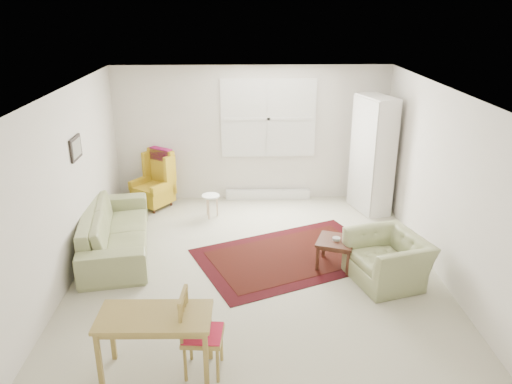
{
  "coord_description": "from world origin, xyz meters",
  "views": [
    {
      "loc": [
        -0.2,
        -6.19,
        3.54
      ],
      "look_at": [
        0.0,
        0.3,
        1.05
      ],
      "focal_mm": 35.0,
      "sensor_mm": 36.0,
      "label": 1
    }
  ],
  "objects_px": {
    "sofa": "(115,222)",
    "cabinet": "(373,155)",
    "wingback_chair": "(152,180)",
    "desk": "(157,345)",
    "coffee_table": "(335,253)",
    "desk_chair": "(203,333)",
    "armchair": "(388,255)",
    "stool": "(211,206)"
  },
  "relations": [
    {
      "from": "sofa",
      "to": "cabinet",
      "type": "distance_m",
      "value": 4.48
    },
    {
      "from": "wingback_chair",
      "to": "desk",
      "type": "xyz_separation_m",
      "value": [
        0.76,
        -4.44,
        -0.18
      ]
    },
    {
      "from": "coffee_table",
      "to": "cabinet",
      "type": "distance_m",
      "value": 2.41
    },
    {
      "from": "sofa",
      "to": "coffee_table",
      "type": "relative_size",
      "value": 4.6
    },
    {
      "from": "cabinet",
      "to": "sofa",
      "type": "bearing_deg",
      "value": -178.28
    },
    {
      "from": "desk_chair",
      "to": "sofa",
      "type": "bearing_deg",
      "value": 33.6
    },
    {
      "from": "armchair",
      "to": "desk_chair",
      "type": "height_order",
      "value": "desk_chair"
    },
    {
      "from": "wingback_chair",
      "to": "desk_chair",
      "type": "xyz_separation_m",
      "value": [
        1.22,
        -4.41,
        -0.07
      ]
    },
    {
      "from": "stool",
      "to": "desk",
      "type": "distance_m",
      "value": 3.96
    },
    {
      "from": "armchair",
      "to": "desk",
      "type": "relative_size",
      "value": 0.9
    },
    {
      "from": "stool",
      "to": "wingback_chair",
      "type": "bearing_deg",
      "value": 155.43
    },
    {
      "from": "armchair",
      "to": "stool",
      "type": "height_order",
      "value": "armchair"
    },
    {
      "from": "cabinet",
      "to": "desk_chair",
      "type": "relative_size",
      "value": 2.27
    },
    {
      "from": "coffee_table",
      "to": "desk_chair",
      "type": "relative_size",
      "value": 0.56
    },
    {
      "from": "armchair",
      "to": "desk",
      "type": "bearing_deg",
      "value": -75.27
    },
    {
      "from": "desk_chair",
      "to": "cabinet",
      "type": "bearing_deg",
      "value": -28.45
    },
    {
      "from": "wingback_chair",
      "to": "desk_chair",
      "type": "distance_m",
      "value": 4.57
    },
    {
      "from": "sofa",
      "to": "wingback_chair",
      "type": "bearing_deg",
      "value": -19.1
    },
    {
      "from": "armchair",
      "to": "cabinet",
      "type": "bearing_deg",
      "value": 154.65
    },
    {
      "from": "coffee_table",
      "to": "stool",
      "type": "xyz_separation_m",
      "value": [
        -1.86,
        1.8,
        -0.0
      ]
    },
    {
      "from": "wingback_chair",
      "to": "desk",
      "type": "distance_m",
      "value": 4.51
    },
    {
      "from": "wingback_chair",
      "to": "cabinet",
      "type": "relative_size",
      "value": 0.51
    },
    {
      "from": "desk",
      "to": "desk_chair",
      "type": "height_order",
      "value": "desk_chair"
    },
    {
      "from": "coffee_table",
      "to": "cabinet",
      "type": "xyz_separation_m",
      "value": [
        0.98,
        2.04,
        0.82
      ]
    },
    {
      "from": "armchair",
      "to": "stool",
      "type": "xyz_separation_m",
      "value": [
        -2.48,
        2.21,
        -0.18
      ]
    },
    {
      "from": "coffee_table",
      "to": "wingback_chair",
      "type": "bearing_deg",
      "value": 142.0
    },
    {
      "from": "cabinet",
      "to": "desk",
      "type": "bearing_deg",
      "value": -144.38
    },
    {
      "from": "coffee_table",
      "to": "desk_chair",
      "type": "xyz_separation_m",
      "value": [
        -1.72,
        -2.11,
        0.25
      ]
    },
    {
      "from": "wingback_chair",
      "to": "sofa",
      "type": "bearing_deg",
      "value": -64.11
    },
    {
      "from": "coffee_table",
      "to": "sofa",
      "type": "bearing_deg",
      "value": 169.56
    },
    {
      "from": "desk",
      "to": "sofa",
      "type": "bearing_deg",
      "value": 110.8
    },
    {
      "from": "stool",
      "to": "desk",
      "type": "height_order",
      "value": "desk"
    },
    {
      "from": "armchair",
      "to": "wingback_chair",
      "type": "height_order",
      "value": "wingback_chair"
    },
    {
      "from": "desk",
      "to": "stool",
      "type": "bearing_deg",
      "value": 85.31
    },
    {
      "from": "stool",
      "to": "desk_chair",
      "type": "height_order",
      "value": "desk_chair"
    },
    {
      "from": "sofa",
      "to": "cabinet",
      "type": "relative_size",
      "value": 1.13
    },
    {
      "from": "sofa",
      "to": "wingback_chair",
      "type": "relative_size",
      "value": 2.2
    },
    {
      "from": "wingback_chair",
      "to": "desk",
      "type": "relative_size",
      "value": 0.95
    },
    {
      "from": "coffee_table",
      "to": "cabinet",
      "type": "relative_size",
      "value": 0.25
    },
    {
      "from": "cabinet",
      "to": "desk",
      "type": "xyz_separation_m",
      "value": [
        -3.16,
        -4.18,
        -0.68
      ]
    },
    {
      "from": "stool",
      "to": "cabinet",
      "type": "bearing_deg",
      "value": 4.82
    },
    {
      "from": "sofa",
      "to": "desk_chair",
      "type": "distance_m",
      "value": 3.09
    }
  ]
}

